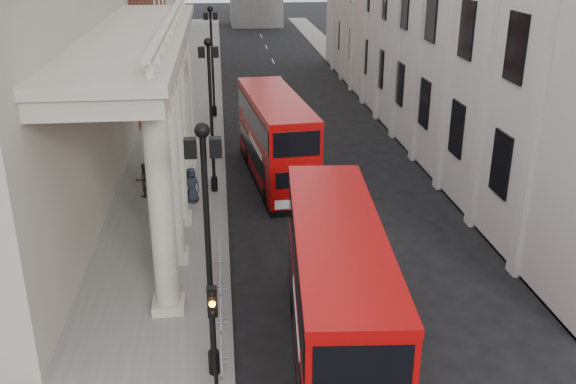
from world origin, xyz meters
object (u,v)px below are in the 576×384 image
object	(u,v)px
lamp_post_mid	(211,106)
lamp_post_north	(212,54)
bus_near	(337,292)
pedestrian_b	(144,180)
pedestrian_c	(192,185)
pedestrian_a	(157,245)
bus_far	(275,137)
lamp_post_south	(208,238)
traffic_light	(214,329)

from	to	relation	value
lamp_post_mid	lamp_post_north	distance (m)	16.00
bus_near	pedestrian_b	world-z (taller)	bus_near
lamp_post_mid	pedestrian_c	size ratio (longest dim) A/B	4.38
pedestrian_a	pedestrian_b	size ratio (longest dim) A/B	0.82
lamp_post_north	bus_far	world-z (taller)	lamp_post_north
lamp_post_south	traffic_light	world-z (taller)	lamp_post_south
bus_near	lamp_post_mid	bearing A→B (deg)	108.74
lamp_post_north	traffic_light	world-z (taller)	lamp_post_north
lamp_post_south	pedestrian_c	world-z (taller)	lamp_post_south
lamp_post_mid	bus_far	world-z (taller)	lamp_post_mid
traffic_light	lamp_post_north	bearing A→B (deg)	90.17
traffic_light	bus_far	size ratio (longest dim) A/B	0.37
bus_far	pedestrian_a	distance (m)	11.73
lamp_post_mid	pedestrian_a	xyz separation A→B (m)	(-2.41, -8.06, -4.02)
lamp_post_south	lamp_post_north	bearing A→B (deg)	90.00
lamp_post_south	bus_near	distance (m)	4.68
lamp_post_mid	pedestrian_b	bearing A→B (deg)	-173.52
lamp_post_south	traffic_light	size ratio (longest dim) A/B	1.93
pedestrian_a	pedestrian_c	bearing A→B (deg)	65.11
lamp_post_mid	bus_far	distance (m)	4.68
traffic_light	bus_far	xyz separation A→B (m)	(3.46, 19.93, -0.57)
lamp_post_south	bus_near	xyz separation A→B (m)	(4.01, 0.49, -2.36)
lamp_post_south	pedestrian_b	world-z (taller)	lamp_post_south
traffic_light	pedestrian_b	bearing A→B (deg)	102.23
pedestrian_b	lamp_post_north	bearing A→B (deg)	-124.55
lamp_post_mid	pedestrian_c	bearing A→B (deg)	-127.97
pedestrian_b	bus_near	bearing A→B (deg)	95.30
traffic_light	bus_near	size ratio (longest dim) A/B	0.37
pedestrian_c	bus_far	bearing A→B (deg)	57.03
lamp_post_mid	lamp_post_north	size ratio (longest dim) A/B	1.00
lamp_post_south	lamp_post_mid	world-z (taller)	same
bus_near	pedestrian_c	xyz separation A→B (m)	(-5.17, 14.02, -1.48)
lamp_post_north	pedestrian_c	world-z (taller)	lamp_post_north
lamp_post_mid	pedestrian_a	bearing A→B (deg)	-106.66
bus_near	pedestrian_c	world-z (taller)	bus_near
bus_near	pedestrian_c	distance (m)	15.02
pedestrian_b	lamp_post_south	bearing A→B (deg)	81.59
lamp_post_south	pedestrian_a	size ratio (longest dim) A/B	5.41
bus_far	pedestrian_b	xyz separation A→B (m)	(-7.27, -2.33, -1.49)
lamp_post_north	bus_near	distance (m)	31.85
lamp_post_south	lamp_post_mid	bearing A→B (deg)	90.00
lamp_post_mid	traffic_light	bearing A→B (deg)	-89.68
bus_far	bus_near	bearing A→B (deg)	-94.27
lamp_post_north	lamp_post_mid	bearing A→B (deg)	-90.00
lamp_post_south	bus_far	size ratio (longest dim) A/B	0.73
pedestrian_c	lamp_post_north	bearing A→B (deg)	107.49
bus_far	lamp_post_south	bearing A→B (deg)	-107.00
lamp_post_south	bus_near	bearing A→B (deg)	6.96
lamp_post_south	pedestrian_b	size ratio (longest dim) A/B	4.46
traffic_light	lamp_post_south	bearing A→B (deg)	92.84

